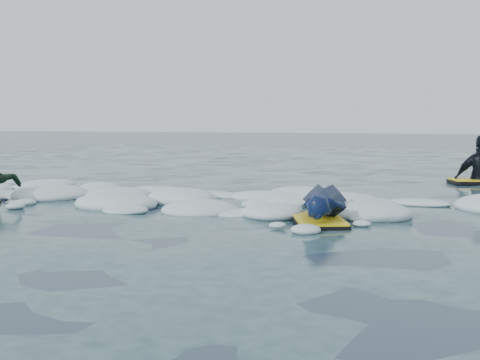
% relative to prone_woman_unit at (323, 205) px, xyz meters
% --- Properties ---
extents(ground, '(120.00, 120.00, 0.00)m').
position_rel_prone_woman_unit_xyz_m(ground, '(-1.64, 0.17, -0.21)').
color(ground, '#192F3D').
rests_on(ground, ground).
extents(foam_band, '(12.00, 3.10, 0.30)m').
position_rel_prone_woman_unit_xyz_m(foam_band, '(-1.64, 1.20, -0.21)').
color(foam_band, white).
rests_on(foam_band, ground).
extents(prone_woman_unit, '(0.93, 1.67, 0.41)m').
position_rel_prone_woman_unit_xyz_m(prone_woman_unit, '(0.00, 0.00, 0.00)').
color(prone_woman_unit, black).
rests_on(prone_woman_unit, ground).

